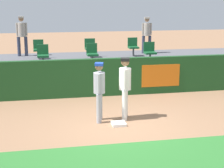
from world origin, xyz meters
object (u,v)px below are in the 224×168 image
object	(u,v)px
seat_front_right	(150,51)
seat_front_center	(92,53)
seat_back_center	(90,47)
seat_front_left	(43,54)
spectator_capped	(22,33)
seat_back_left	(39,48)
first_base	(119,124)
seat_back_right	(133,46)
spectator_hooded	(147,32)
player_runner_visitor	(99,88)
player_fielder_home	(125,84)

from	to	relation	value
seat_front_right	seat_front_center	distance (m)	2.43
seat_front_right	seat_back_center	size ratio (longest dim) A/B	1.00
seat_front_left	spectator_capped	xyz separation A→B (m)	(-0.89, 2.77, 0.58)
seat_front_left	seat_front_right	bearing A→B (deg)	0.00
seat_back_left	seat_back_center	world-z (taller)	same
first_base	spectator_capped	world-z (taller)	spectator_capped
seat_back_right	seat_front_right	xyz separation A→B (m)	(0.26, -1.80, 0.00)
seat_back_left	seat_front_center	xyz separation A→B (m)	(2.13, -1.80, -0.00)
seat_back_right	seat_back_center	world-z (taller)	same
seat_front_right	seat_front_left	distance (m)	4.40
seat_back_left	spectator_hooded	distance (m)	5.23
seat_back_left	seat_front_left	world-z (taller)	same
first_base	seat_back_left	world-z (taller)	seat_back_left
player_runner_visitor	seat_front_right	bearing A→B (deg)	161.39
seat_back_right	seat_back_left	distance (m)	4.30
seat_back_left	seat_back_center	size ratio (longest dim) A/B	1.00
seat_front_center	player_runner_visitor	bearing A→B (deg)	-95.54
seat_front_left	seat_front_center	xyz separation A→B (m)	(1.97, -0.00, -0.00)
seat_back_center	seat_front_center	size ratio (longest dim) A/B	1.00
seat_back_right	player_fielder_home	bearing A→B (deg)	-106.44
seat_back_center	spectator_hooded	xyz separation A→B (m)	(2.86, 0.71, 0.53)
player_runner_visitor	seat_back_right	size ratio (longest dim) A/B	2.11
spectator_capped	player_fielder_home	bearing A→B (deg)	111.92
first_base	seat_front_center	xyz separation A→B (m)	(-0.07, 4.82, 1.40)
player_runner_visitor	seat_back_left	bearing A→B (deg)	-149.84
seat_back_left	player_fielder_home	bearing A→B (deg)	-67.54
spectator_hooded	spectator_capped	distance (m)	5.89
player_runner_visitor	seat_front_right	size ratio (longest dim) A/B	2.11
seat_front_left	seat_back_right	bearing A→B (deg)	23.51
seat_back_left	spectator_capped	world-z (taller)	spectator_capped
seat_back_center	seat_back_left	bearing A→B (deg)	-179.99
spectator_hooded	seat_back_left	bearing A→B (deg)	13.73
seat_front_right	seat_back_center	world-z (taller)	same
seat_front_right	seat_front_center	bearing A→B (deg)	-179.99
seat_back_left	seat_front_center	size ratio (longest dim) A/B	1.00
seat_front_left	seat_back_center	world-z (taller)	same
seat_front_right	seat_back_center	xyz separation A→B (m)	(-2.26, 1.80, 0.00)
seat_front_right	spectator_capped	world-z (taller)	spectator_capped
seat_front_right	spectator_hooded	world-z (taller)	spectator_hooded
seat_front_right	seat_front_center	world-z (taller)	same
player_runner_visitor	seat_back_center	world-z (taller)	seat_back_center
seat_back_right	seat_front_right	bearing A→B (deg)	-81.78
first_base	seat_front_center	distance (m)	5.02
first_base	seat_back_right	distance (m)	7.08
seat_front_right	seat_back_left	bearing A→B (deg)	158.47
seat_front_right	seat_front_center	size ratio (longest dim) A/B	1.00
player_fielder_home	player_runner_visitor	bearing A→B (deg)	-67.86
spectator_capped	player_runner_visitor	bearing A→B (deg)	106.11
seat_back_left	seat_back_center	bearing A→B (deg)	0.01
player_fielder_home	seat_front_center	xyz separation A→B (m)	(-0.38, 4.27, 0.35)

